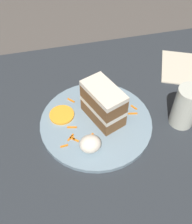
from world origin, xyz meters
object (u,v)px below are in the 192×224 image
cake_slice (103,104)px  orange_garnish (62,115)px  cream_dollop (90,144)px  plate (96,122)px  drinking_glass (185,109)px

cake_slice → orange_garnish: bearing=-36.8°
cake_slice → cream_dollop: size_ratio=2.52×
cake_slice → plate: bearing=4.2°
cake_slice → orange_garnish: (-0.10, 0.03, -0.05)m
plate → cream_dollop: bearing=-112.6°
plate → drinking_glass: size_ratio=2.54×
plate → cake_slice: bearing=25.5°
cake_slice → cream_dollop: cake_slice is taller
cake_slice → drinking_glass: 0.20m
plate → cream_dollop: cream_dollop is taller
cake_slice → drinking_glass: bearing=142.8°
plate → cream_dollop: size_ratio=5.66×
orange_garnish → drinking_glass: bearing=-15.8°
orange_garnish → drinking_glass: drinking_glass is taller
cake_slice → cream_dollop: bearing=37.5°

